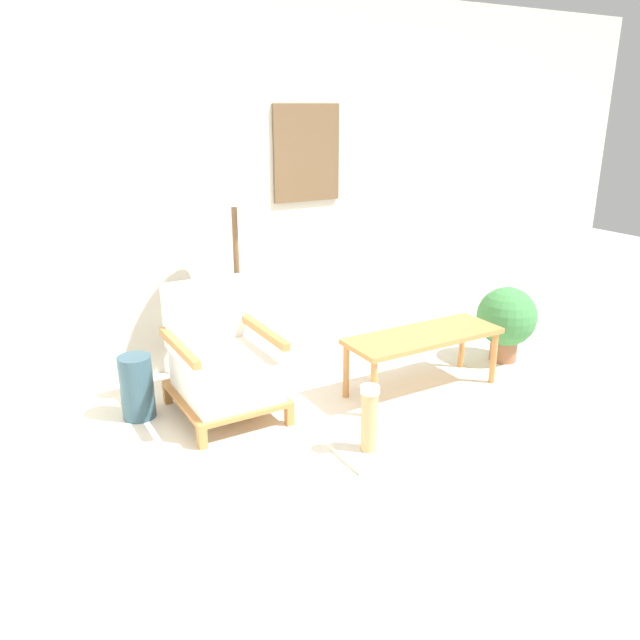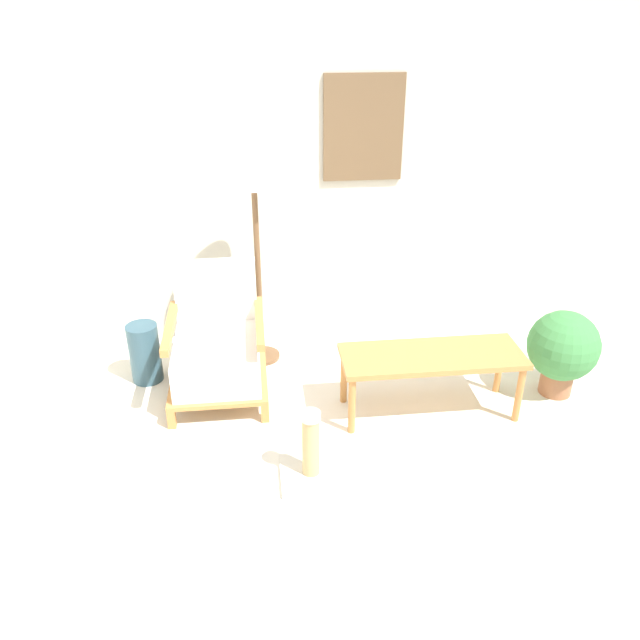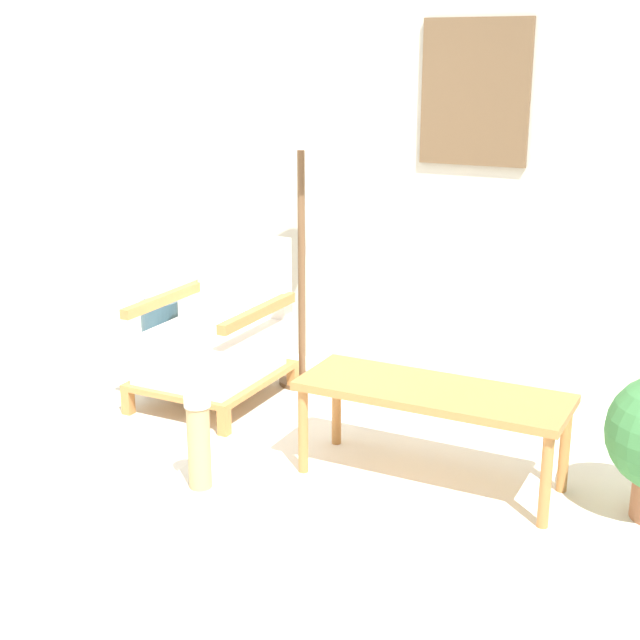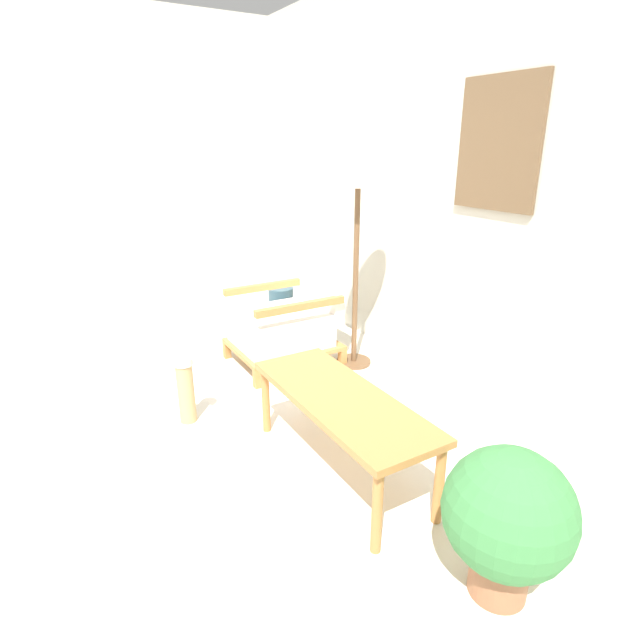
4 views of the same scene
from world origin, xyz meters
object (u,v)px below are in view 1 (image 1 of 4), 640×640
Objects in this scene: floor_lamp at (233,197)px; vase at (137,387)px; armchair at (222,366)px; potted_plant at (506,319)px; coffee_table at (423,340)px; scratching_post at (369,434)px.

floor_lamp is 3.72× the size of vase.
armchair is 1.12m from floor_lamp.
coffee_table is at bearing -173.36° from potted_plant.
coffee_table is at bearing -16.21° from armchair.
armchair is 0.53× the size of floor_lamp.
scratching_post is (0.23, -1.31, -1.20)m from floor_lamp.
scratching_post is at bearing -47.48° from vase.
potted_plant is 1.38× the size of scratching_post.
potted_plant is (2.72, -0.48, 0.13)m from vase.
armchair is 1.40× the size of potted_plant.
scratching_post is at bearing -146.48° from coffee_table.
coffee_table is at bearing -37.29° from floor_lamp.
potted_plant is at bearing -7.15° from armchair.
vase is at bearing 132.52° from scratching_post.
armchair is 0.74× the size of coffee_table.
coffee_table reaches higher than vase.
potted_plant is (1.93, -0.68, -0.99)m from floor_lamp.
vase is (-0.79, -0.20, -1.12)m from floor_lamp.
armchair is at bearing 172.85° from potted_plant.
scratching_post is at bearing -60.51° from armchair.
floor_lamp reaches higher than scratching_post.
scratching_post is at bearing -80.25° from floor_lamp.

